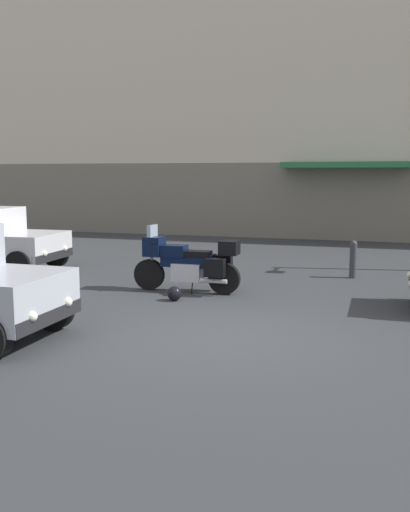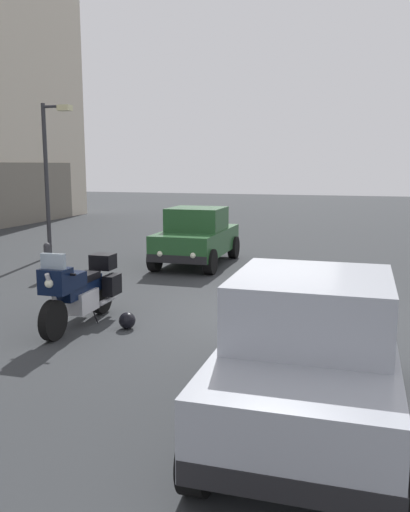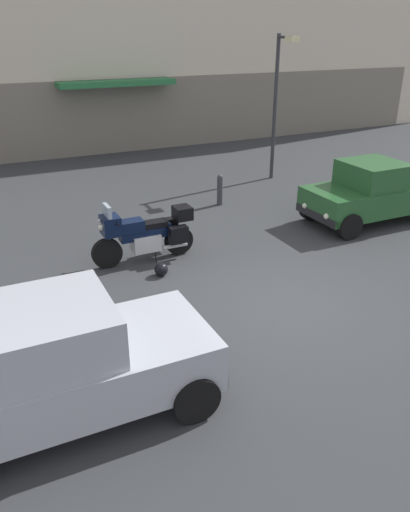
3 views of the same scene
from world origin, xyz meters
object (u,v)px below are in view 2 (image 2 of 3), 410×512
Objects in this scene: motorcycle at (80,289)px; helmet at (127,321)px; bollard_curbside at (48,260)px; car_hatchback_near at (311,352)px; streetlamp_curbside at (50,164)px; car_compact_side at (197,237)px.

motorcycle is 8.07× the size of helmet.
bollard_curbside is at bearing -139.95° from motorcycle.
motorcycle is 0.98m from helmet.
car_hatchback_near is 8.83m from bollard_curbside.
car_hatchback_near is at bearing -130.17° from bollard_curbside.
streetlamp_curbside reaches higher than bollard_curbside.
motorcycle is 4.84m from car_hatchback_near.
car_compact_side reaches higher than helmet.
car_compact_side is at bearing -45.03° from bollard_curbside.
streetlamp_curbside is 5.04× the size of bollard_curbside.
helmet is 4.69m from bollard_curbside.
car_hatchback_near is (-2.57, -3.25, 0.67)m from helmet.
car_hatchback_near is 0.88× the size of streetlamp_curbside.
streetlamp_curbside is (5.95, 5.08, 2.59)m from helmet.
helmet is (0.02, -0.85, -0.48)m from motorcycle.
bollard_curbside is (-2.83, -1.59, -2.26)m from streetlamp_curbside.
streetlamp_curbside is at bearing -89.83° from car_compact_side.
car_compact_side is 4.04m from bollard_curbside.
bollard_curbside is (3.12, 3.49, 0.33)m from helmet.
motorcycle reaches higher than helmet.
bollard_curbside is at bearing -150.65° from streetlamp_curbside.
bollard_curbside is (3.13, 2.64, -0.15)m from motorcycle.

